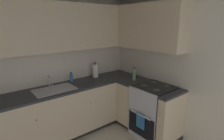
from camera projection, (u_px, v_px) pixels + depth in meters
The scene contains 14 objects.
wall_back at pixel (22, 71), 2.90m from camera, with size 4.20×0.05×2.44m, color beige.
wall_right at pixel (186, 71), 2.92m from camera, with size 0.05×3.31×2.44m, color beige.
lower_cabinets_back at pixel (59, 114), 3.11m from camera, with size 2.05×0.62×0.88m.
countertop_back at pixel (57, 90), 2.99m from camera, with size 3.26×0.60×0.04m, color #2D2D33.
lower_cabinets_right at pixel (143, 108), 3.36m from camera, with size 0.62×1.10×0.88m.
countertop_right at pixel (144, 85), 3.24m from camera, with size 0.60×1.10×0.03m.
oven_range at pixel (154, 111), 3.19m from camera, with size 0.68×0.62×1.06m.
upper_cabinets_back at pixel (38, 27), 2.75m from camera, with size 2.94×0.34×0.78m.
upper_cabinets_right at pixel (143, 27), 3.24m from camera, with size 0.32×1.62×0.78m.
sink at pixel (55, 92), 2.94m from camera, with size 0.65×0.40×0.10m.
faucet at pixel (50, 80), 3.06m from camera, with size 0.07×0.16×0.19m.
soap_bottle at pixel (71, 78), 3.32m from camera, with size 0.05×0.05×0.18m.
paper_towel_roll at pixel (95, 71), 3.60m from camera, with size 0.11×0.11×0.32m.
oil_bottle at pixel (134, 74), 3.41m from camera, with size 0.07×0.07×0.25m.
Camera 1 is at (-0.62, -1.46, 1.97)m, focal length 29.00 mm.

